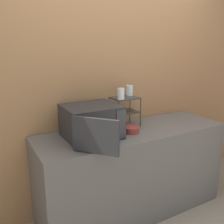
{
  "coord_description": "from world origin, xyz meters",
  "views": [
    {
      "loc": [
        -1.32,
        -1.62,
        1.72
      ],
      "look_at": [
        -0.22,
        0.35,
        1.11
      ],
      "focal_mm": 40.0,
      "sensor_mm": 36.0,
      "label": 1
    }
  ],
  "objects": [
    {
      "name": "glass_back_right",
      "position": [
        0.08,
        0.52,
        1.26
      ],
      "size": [
        0.07,
        0.07,
        0.11
      ],
      "color": "silver",
      "rests_on": "dish_rack"
    },
    {
      "name": "counter",
      "position": [
        0.0,
        0.31,
        0.45
      ],
      "size": [
        1.94,
        0.63,
        0.9
      ],
      "color": "#595654",
      "rests_on": "ground_plane"
    },
    {
      "name": "wall_back",
      "position": [
        0.0,
        0.67,
        1.3
      ],
      "size": [
        8.0,
        0.06,
        2.6
      ],
      "color": "#9E7047",
      "rests_on": "ground_plane"
    },
    {
      "name": "glass_front_left",
      "position": [
        -0.09,
        0.41,
        1.26
      ],
      "size": [
        0.07,
        0.07,
        0.11
      ],
      "color": "silver",
      "rests_on": "dish_rack"
    },
    {
      "name": "microwave",
      "position": [
        -0.44,
        0.33,
        1.05
      ],
      "size": [
        0.51,
        0.72,
        0.29
      ],
      "color": "#262628",
      "rests_on": "counter"
    },
    {
      "name": "bowl",
      "position": [
        -0.06,
        0.26,
        0.93
      ],
      "size": [
        0.15,
        0.15,
        0.06
      ],
      "color": "maroon",
      "rests_on": "counter"
    },
    {
      "name": "dish_rack",
      "position": [
        -0.01,
        0.46,
        1.12
      ],
      "size": [
        0.27,
        0.21,
        0.3
      ],
      "color": "#333333",
      "rests_on": "counter"
    }
  ]
}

